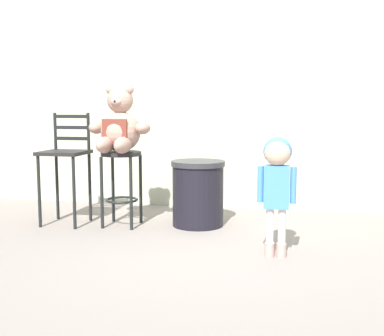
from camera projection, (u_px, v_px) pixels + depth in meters
ground_plane at (200, 256)px, 3.85m from camera, size 24.00×24.00×0.00m
building_wall at (234, 44)px, 5.62m from camera, size 7.83×0.30×3.82m
bar_stool_with_teddy at (121, 173)px, 4.78m from camera, size 0.40×0.40×0.74m
teddy_bear at (119, 127)px, 4.70m from camera, size 0.61×0.55×0.65m
child_walking at (277, 171)px, 3.75m from camera, size 0.30×0.24×0.95m
trash_bin at (198, 193)px, 4.82m from camera, size 0.54×0.54×0.65m
bar_chair_empty at (66, 158)px, 4.87m from camera, size 0.44×0.44×1.12m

